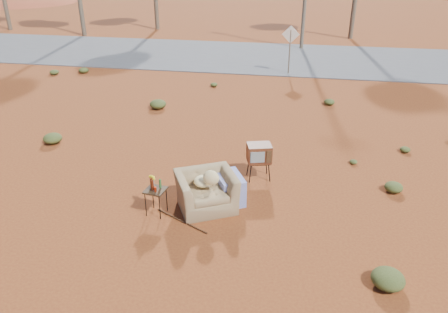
# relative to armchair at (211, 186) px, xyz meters

# --- Properties ---
(ground) EXTENTS (140.00, 140.00, 0.00)m
(ground) POSITION_rel_armchair_xyz_m (-0.23, -0.39, -0.53)
(ground) COLOR brown
(ground) RESTS_ON ground
(highway) EXTENTS (140.00, 7.00, 0.04)m
(highway) POSITION_rel_armchair_xyz_m (-0.23, 14.61, -0.51)
(highway) COLOR #565659
(highway) RESTS_ON ground
(armchair) EXTENTS (1.68, 1.55, 1.13)m
(armchair) POSITION_rel_armchair_xyz_m (0.00, 0.00, 0.00)
(armchair) COLOR olive
(armchair) RESTS_ON ground
(tv_unit) EXTENTS (0.70, 0.61, 0.95)m
(tv_unit) POSITION_rel_armchair_xyz_m (0.94, 1.49, 0.18)
(tv_unit) COLOR black
(tv_unit) RESTS_ON ground
(side_table) EXTENTS (0.49, 0.49, 0.88)m
(side_table) POSITION_rel_armchair_xyz_m (-1.16, -0.49, 0.12)
(side_table) COLOR #332112
(side_table) RESTS_ON ground
(rusty_bar) EXTENTS (1.31, 0.73, 0.04)m
(rusty_bar) POSITION_rel_armchair_xyz_m (-0.51, -0.74, -0.51)
(rusty_bar) COLOR #4C2814
(rusty_bar) RESTS_ON ground
(road_sign) EXTENTS (0.78, 0.06, 2.19)m
(road_sign) POSITION_rel_armchair_xyz_m (1.27, 11.61, 0.97)
(road_sign) COLOR brown
(road_sign) RESTS_ON ground
(scrub_patch) EXTENTS (17.49, 8.07, 0.33)m
(scrub_patch) POSITION_rel_armchair_xyz_m (-1.06, 4.01, -0.39)
(scrub_patch) COLOR #465123
(scrub_patch) RESTS_ON ground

